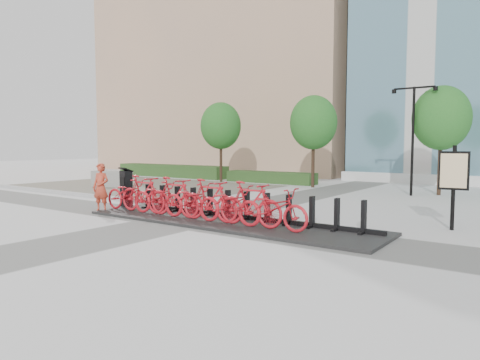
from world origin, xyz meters
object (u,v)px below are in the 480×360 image
Objects in this scene: kiosk at (126,188)px; map_sign at (454,174)px; bike_0 at (129,194)px; worker_red at (101,187)px; jersey_barrier at (112,179)px.

kiosk is 10.78m from map_sign.
bike_0 is at bearing -170.20° from map_sign.
bike_0 is 10.13m from map_sign.
worker_red is (-0.16, -0.98, 0.08)m from kiosk.
bike_0 is at bearing -27.47° from kiosk.
kiosk is (-0.85, 0.60, 0.13)m from bike_0.
map_sign reaches higher than kiosk.
map_sign reaches higher than jersey_barrier.
kiosk is 0.99m from worker_red.
worker_red is at bearing 110.60° from bike_0.
worker_red is 11.19m from map_sign.
map_sign reaches higher than bike_0.
kiosk reaches higher than jersey_barrier.
jersey_barrier is (-7.30, 6.12, -0.40)m from worker_red.
bike_0 is 1.25× the size of worker_red.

